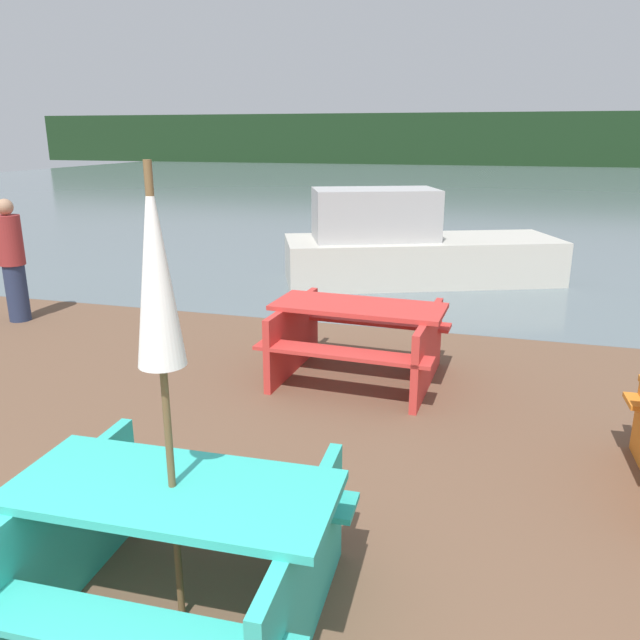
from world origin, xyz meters
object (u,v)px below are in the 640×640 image
Objects in this scene: umbrella_white at (156,277)px; person at (12,261)px; picnic_table_teal at (177,541)px; boat at (410,248)px; picnic_table_red at (358,334)px.

person is at bearing 137.48° from umbrella_white.
umbrella_white is 6.37m from person.
boat is at bearing 89.70° from picnic_table_teal.
person is at bearing -163.60° from boat.
person is (-4.64, 4.25, 0.35)m from picnic_table_teal.
umbrella_white reaches higher than picnic_table_red.
umbrella_white is (0.00, 0.00, 1.34)m from picnic_table_teal.
picnic_table_teal is 0.93× the size of picnic_table_red.
picnic_table_red is 1.09× the size of person.
person reaches higher than picnic_table_red.
picnic_table_red is at bearing -9.39° from person.
person is (-4.64, 4.25, -0.99)m from umbrella_white.
boat is (0.04, 7.96, -1.24)m from umbrella_white.
boat is 2.95× the size of person.
picnic_table_red is at bearing 87.41° from picnic_table_teal.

